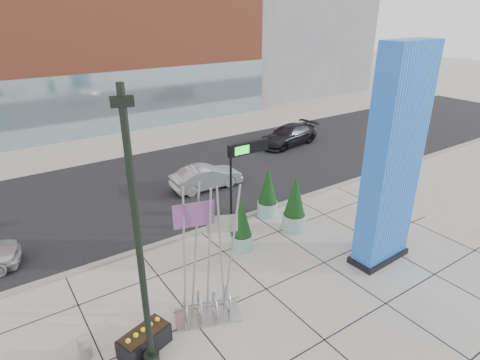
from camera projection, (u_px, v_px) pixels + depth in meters
ground at (229, 284)px, 15.10m from camera, size 160.00×160.00×0.00m
street_asphalt at (134, 192)px, 22.70m from camera, size 80.00×12.00×0.02m
curb_edge at (181, 237)px, 18.12m from camera, size 80.00×0.30×0.12m
tower_podium at (66, 61)px, 33.98m from camera, size 34.00×10.00×11.00m
tower_glass_front at (87, 106)px, 31.51m from camera, size 34.00×0.60×5.00m
building_grey_parking at (265, 14)px, 49.31m from camera, size 20.00×18.00×18.00m
blue_pylon at (393, 164)px, 15.08m from camera, size 2.64×1.26×8.63m
lamp_post at (142, 272)px, 10.32m from camera, size 0.55×0.45×8.14m
public_art_sculpture at (207, 285)px, 13.06m from camera, size 2.38×1.73×4.88m
concrete_bollard at (84, 347)px, 11.83m from camera, size 0.38×0.38×0.74m
overhead_street_sign at (245, 156)px, 17.26m from camera, size 2.03×0.22×4.32m
round_planter_east at (268, 193)px, 19.74m from camera, size 1.01×1.01×2.53m
round_planter_mid at (295, 204)px, 18.42m from camera, size 1.09×1.09×2.72m
round_planter_west at (242, 225)px, 16.95m from camera, size 0.96×0.96×2.40m
box_planter_south at (144, 340)px, 12.07m from camera, size 1.71×1.22×0.85m
car_silver_mid at (206, 177)px, 22.93m from camera, size 4.17×1.62×1.35m
car_dark_east at (289, 135)px, 30.29m from camera, size 5.34×2.80×1.48m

